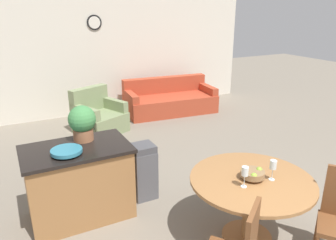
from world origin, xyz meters
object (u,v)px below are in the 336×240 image
at_px(wine_glass_left, 245,172).
at_px(armchair, 99,117).
at_px(kitchen_island, 79,182).
at_px(fruit_bowl, 252,174).
at_px(potted_plant, 82,122).
at_px(teal_bowl, 67,151).
at_px(couch, 169,101).
at_px(wine_glass_right, 273,165).
at_px(dining_table, 251,193).
at_px(trash_bin, 144,171).

distance_m(wine_glass_left, armchair, 4.20).
xyz_separation_m(wine_glass_left, kitchen_island, (-1.37, 1.38, -0.46)).
relative_size(fruit_bowl, potted_plant, 0.58).
bearing_deg(teal_bowl, couch, 48.09).
distance_m(kitchen_island, potted_plant, 0.73).
relative_size(wine_glass_left, wine_glass_right, 1.00).
bearing_deg(armchair, dining_table, -105.79).
relative_size(fruit_bowl, wine_glass_left, 1.14).
height_order(wine_glass_right, teal_bowl, teal_bowl).
bearing_deg(couch, wine_glass_right, -98.93).
bearing_deg(kitchen_island, wine_glass_right, -39.07).
bearing_deg(kitchen_island, wine_glass_left, -45.17).
relative_size(trash_bin, couch, 0.34).
xyz_separation_m(wine_glass_right, kitchen_island, (-1.72, 1.40, -0.46)).
distance_m(wine_glass_right, potted_plant, 2.25).
height_order(teal_bowl, armchair, teal_bowl).
bearing_deg(trash_bin, potted_plant, 168.09).
bearing_deg(trash_bin, couch, 57.28).
bearing_deg(couch, trash_bin, -117.00).
bearing_deg(kitchen_island, armchair, 69.72).
bearing_deg(dining_table, kitchen_island, 140.24).
xyz_separation_m(potted_plant, armchair, (0.88, 2.57, -0.86)).
bearing_deg(fruit_bowl, dining_table, 10.03).
distance_m(fruit_bowl, armchair, 4.12).
bearing_deg(dining_table, armchair, 97.53).
distance_m(fruit_bowl, trash_bin, 1.56).
bearing_deg(teal_bowl, potted_plant, 51.02).
height_order(dining_table, potted_plant, potted_plant).
relative_size(kitchen_island, couch, 0.56).
bearing_deg(dining_table, couch, 73.04).
bearing_deg(trash_bin, kitchen_island, -177.74).
relative_size(dining_table, kitchen_island, 1.06).
distance_m(dining_table, armchair, 4.09).
bearing_deg(trash_bin, wine_glass_right, -58.98).
bearing_deg(potted_plant, wine_glass_right, -45.04).
bearing_deg(wine_glass_left, dining_table, 25.26).
bearing_deg(wine_glass_left, kitchen_island, 134.83).
bearing_deg(dining_table, wine_glass_left, -154.74).
height_order(wine_glass_left, armchair, wine_glass_left).
distance_m(kitchen_island, armchair, 2.94).
height_order(fruit_bowl, wine_glass_right, wine_glass_right).
relative_size(dining_table, potted_plant, 3.00).
height_order(wine_glass_right, kitchen_island, wine_glass_right).
bearing_deg(armchair, fruit_bowl, -105.80).
xyz_separation_m(fruit_bowl, wine_glass_left, (-0.18, -0.09, 0.10)).
bearing_deg(fruit_bowl, wine_glass_right, -32.05).
distance_m(trash_bin, armchair, 2.73).
distance_m(wine_glass_right, trash_bin, 1.76).
distance_m(wine_glass_left, trash_bin, 1.60).
bearing_deg(kitchen_island, trash_bin, 2.26).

